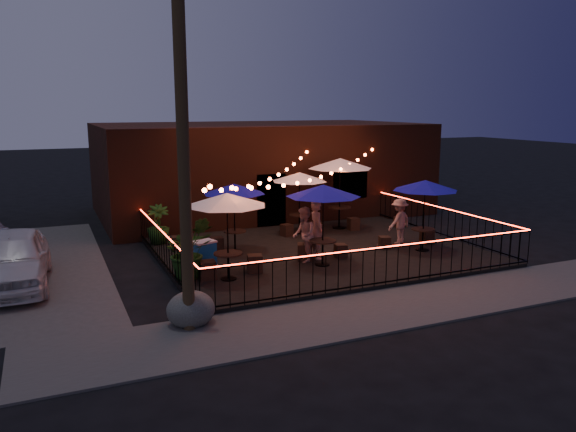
% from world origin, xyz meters
% --- Properties ---
extents(ground, '(110.00, 110.00, 0.00)m').
position_xyz_m(ground, '(0.00, 0.00, 0.00)').
color(ground, black).
rests_on(ground, ground).
extents(patio, '(10.00, 8.00, 0.15)m').
position_xyz_m(patio, '(0.00, 2.00, 0.07)').
color(patio, black).
rests_on(patio, ground).
extents(sidewalk, '(18.00, 2.50, 0.05)m').
position_xyz_m(sidewalk, '(0.00, -3.25, 0.03)').
color(sidewalk, '#44413F').
rests_on(sidewalk, ground).
extents(brick_building, '(14.00, 8.00, 4.00)m').
position_xyz_m(brick_building, '(1.00, 9.99, 2.00)').
color(brick_building, '#3D1D10').
rests_on(brick_building, ground).
extents(utility_pole, '(0.26, 0.26, 8.00)m').
position_xyz_m(utility_pole, '(-5.40, -2.60, 4.00)').
color(utility_pole, '#3C2E18').
rests_on(utility_pole, ground).
extents(fence_front, '(10.00, 0.04, 1.04)m').
position_xyz_m(fence_front, '(0.00, -2.00, 0.66)').
color(fence_front, black).
rests_on(fence_front, patio).
extents(fence_left, '(0.04, 8.00, 1.04)m').
position_xyz_m(fence_left, '(-5.00, 2.00, 0.66)').
color(fence_left, black).
rests_on(fence_left, patio).
extents(fence_right, '(0.04, 8.00, 1.04)m').
position_xyz_m(fence_right, '(5.00, 2.00, 0.66)').
color(fence_right, black).
rests_on(fence_right, patio).
extents(festoon_lights, '(10.02, 8.72, 1.32)m').
position_xyz_m(festoon_lights, '(-1.01, 1.70, 2.52)').
color(festoon_lights, '#FF5325').
rests_on(festoon_lights, ground).
extents(cafe_table_0, '(2.23, 2.23, 2.37)m').
position_xyz_m(cafe_table_0, '(-3.65, 0.11, 2.32)').
color(cafe_table_0, black).
rests_on(cafe_table_0, patio).
extents(cafe_table_1, '(2.41, 2.41, 2.21)m').
position_xyz_m(cafe_table_1, '(-2.55, 2.86, 2.17)').
color(cafe_table_1, black).
rests_on(cafe_table_1, patio).
extents(cafe_table_2, '(2.75, 2.75, 2.40)m').
position_xyz_m(cafe_table_2, '(-0.67, 0.34, 2.34)').
color(cafe_table_2, black).
rests_on(cafe_table_2, patio).
extents(cafe_table_3, '(2.18, 2.18, 2.25)m').
position_xyz_m(cafe_table_3, '(0.49, 4.48, 2.21)').
color(cafe_table_3, black).
rests_on(cafe_table_3, patio).
extents(cafe_table_4, '(2.78, 2.78, 2.31)m').
position_xyz_m(cafe_table_4, '(3.10, 0.56, 2.26)').
color(cafe_table_4, black).
rests_on(cafe_table_4, patio).
extents(cafe_table_5, '(3.06, 3.06, 2.69)m').
position_xyz_m(cafe_table_5, '(2.24, 4.62, 2.61)').
color(cafe_table_5, black).
rests_on(cafe_table_5, patio).
extents(bistro_chair_0, '(0.46, 0.46, 0.50)m').
position_xyz_m(bistro_chair_0, '(-4.15, 0.39, 0.40)').
color(bistro_chair_0, black).
rests_on(bistro_chair_0, patio).
extents(bistro_chair_1, '(0.49, 0.49, 0.48)m').
position_xyz_m(bistro_chair_1, '(-2.75, 0.50, 0.39)').
color(bistro_chair_1, black).
rests_on(bistro_chair_1, patio).
extents(bistro_chair_2, '(0.43, 0.43, 0.43)m').
position_xyz_m(bistro_chair_2, '(-4.19, 3.86, 0.37)').
color(bistro_chair_2, black).
rests_on(bistro_chair_2, patio).
extents(bistro_chair_3, '(0.37, 0.37, 0.43)m').
position_xyz_m(bistro_chair_3, '(-3.03, 3.23, 0.36)').
color(bistro_chair_3, black).
rests_on(bistro_chair_3, patio).
extents(bistro_chair_4, '(0.57, 0.57, 0.51)m').
position_xyz_m(bistro_chair_4, '(-0.93, 1.04, 0.40)').
color(bistro_chair_4, black).
rests_on(bistro_chair_4, patio).
extents(bistro_chair_5, '(0.40, 0.40, 0.41)m').
position_xyz_m(bistro_chair_5, '(0.24, 0.88, 0.36)').
color(bistro_chair_5, black).
rests_on(bistro_chair_5, patio).
extents(bistro_chair_6, '(0.44, 0.44, 0.42)m').
position_xyz_m(bistro_chair_6, '(-0.13, 4.23, 0.36)').
color(bistro_chair_6, black).
rests_on(bistro_chair_6, patio).
extents(bistro_chair_7, '(0.39, 0.39, 0.43)m').
position_xyz_m(bistro_chair_7, '(1.02, 4.21, 0.36)').
color(bistro_chair_7, black).
rests_on(bistro_chair_7, patio).
extents(bistro_chair_8, '(0.44, 0.44, 0.41)m').
position_xyz_m(bistro_chair_8, '(2.07, 1.22, 0.36)').
color(bistro_chair_8, black).
rests_on(bistro_chair_8, patio).
extents(bistro_chair_9, '(0.41, 0.41, 0.45)m').
position_xyz_m(bistro_chair_9, '(3.83, 1.30, 0.38)').
color(bistro_chair_9, black).
rests_on(bistro_chair_9, patio).
extents(bistro_chair_10, '(0.43, 0.43, 0.46)m').
position_xyz_m(bistro_chair_10, '(2.59, 4.13, 0.38)').
color(bistro_chair_10, black).
rests_on(bistro_chair_10, patio).
extents(bistro_chair_11, '(0.45, 0.45, 0.41)m').
position_xyz_m(bistro_chair_11, '(4.48, 3.85, 0.36)').
color(bistro_chair_11, black).
rests_on(bistro_chair_11, patio).
extents(patron_a, '(0.50, 0.70, 1.81)m').
position_xyz_m(patron_a, '(-0.50, 1.08, 1.06)').
color(patron_a, tan).
rests_on(patron_a, patio).
extents(patron_b, '(0.85, 0.96, 1.67)m').
position_xyz_m(patron_b, '(-1.03, 0.90, 0.98)').
color(patron_b, tan).
rests_on(patron_b, patio).
extents(patron_c, '(1.13, 0.85, 1.55)m').
position_xyz_m(patron_c, '(2.93, 1.67, 0.92)').
color(patron_c, tan).
rests_on(patron_c, patio).
extents(potted_shrub_a, '(1.55, 1.41, 1.48)m').
position_xyz_m(potted_shrub_a, '(-4.60, 0.71, 0.89)').
color(potted_shrub_a, '#0F380F').
rests_on(potted_shrub_a, patio).
extents(potted_shrub_b, '(0.81, 0.74, 1.20)m').
position_xyz_m(potted_shrub_b, '(-3.68, 3.03, 0.75)').
color(potted_shrub_b, '#0F410F').
rests_on(potted_shrub_b, patio).
extents(potted_shrub_c, '(0.81, 0.81, 1.34)m').
position_xyz_m(potted_shrub_c, '(-4.60, 4.94, 0.82)').
color(potted_shrub_c, '#0C3A0E').
rests_on(potted_shrub_c, patio).
extents(cooler, '(0.76, 0.64, 0.86)m').
position_xyz_m(cooler, '(-4.02, 1.24, 0.58)').
color(cooler, blue).
rests_on(cooler, patio).
extents(boulder, '(1.10, 0.97, 0.77)m').
position_xyz_m(boulder, '(-5.30, -2.36, 0.38)').
color(boulder, '#484843').
rests_on(boulder, ground).
extents(car_white, '(1.99, 4.54, 1.52)m').
position_xyz_m(car_white, '(-8.98, 2.28, 0.76)').
color(car_white, silver).
rests_on(car_white, ground).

